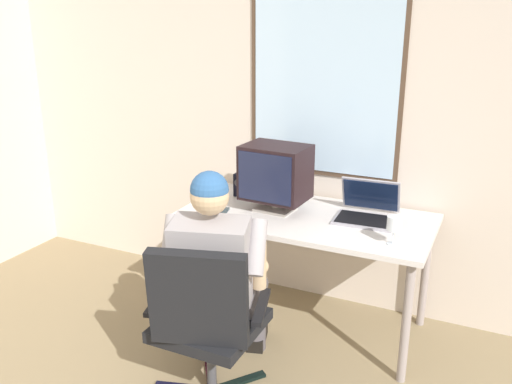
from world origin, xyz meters
TOP-DOWN VIEW (x-y plane):
  - wall_rear at (-0.01, 2.75)m, footprint 5.55×0.08m
  - desk at (-0.17, 2.31)m, footprint 1.53×0.77m
  - office_chair at (-0.34, 1.36)m, footprint 0.65×0.60m
  - person_seated at (-0.41, 1.60)m, footprint 0.64×0.81m
  - crt_monitor at (-0.38, 2.31)m, footprint 0.41×0.32m
  - laptop at (0.17, 2.42)m, footprint 0.37×0.35m
  - wine_glass at (0.40, 2.09)m, footprint 0.08×0.08m
  - desk_speaker at (-0.71, 2.48)m, footprint 0.08×0.08m
  - cd_case at (-0.70, 2.13)m, footprint 0.17×0.16m

SIDE VIEW (x-z plane):
  - office_chair at x=-0.34m, z-range 0.06..0.98m
  - person_seated at x=-0.41m, z-range 0.02..1.25m
  - desk at x=-0.17m, z-range 0.30..1.06m
  - cd_case at x=-0.70m, z-range 0.76..0.77m
  - laptop at x=0.17m, z-range 0.70..0.93m
  - desk_speaker at x=-0.71m, z-range 0.76..0.91m
  - wine_glass at x=0.40m, z-range 0.79..0.95m
  - crt_monitor at x=-0.38m, z-range 0.79..1.21m
  - wall_rear at x=-0.01m, z-range 0.00..2.87m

